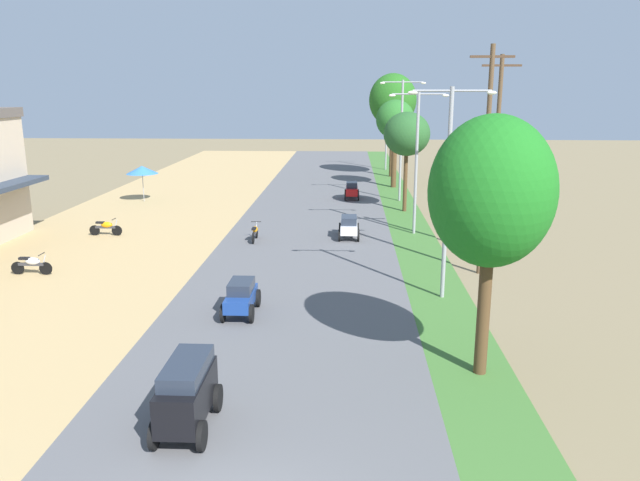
{
  "coord_description": "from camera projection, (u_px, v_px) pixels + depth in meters",
  "views": [
    {
      "loc": [
        2.14,
        -9.12,
        7.89
      ],
      "look_at": [
        0.94,
        16.67,
        1.51
      ],
      "focal_mm": 34.65,
      "sensor_mm": 36.0,
      "label": 1
    }
  ],
  "objects": [
    {
      "name": "median_tree_third",
      "position": [
        395.0,
        120.0,
        49.0
      ],
      "size": [
        3.05,
        3.05,
        6.97
      ],
      "color": "#4C351E",
      "rests_on": "median_strip"
    },
    {
      "name": "parked_motorbike_fifth",
      "position": [
        106.0,
        227.0,
        33.64
      ],
      "size": [
        1.8,
        0.54,
        0.94
      ],
      "color": "black",
      "rests_on": "dirt_shoulder"
    },
    {
      "name": "streetlamp_mid",
      "position": [
        417.0,
        153.0,
        33.21
      ],
      "size": [
        3.16,
        0.2,
        7.68
      ],
      "color": "gray",
      "rests_on": "median_strip"
    },
    {
      "name": "streetlamp_far",
      "position": [
        401.0,
        133.0,
        43.06
      ],
      "size": [
        3.16,
        0.2,
        8.39
      ],
      "color": "gray",
      "rests_on": "median_strip"
    },
    {
      "name": "streetlamp_farthest",
      "position": [
        387.0,
        125.0,
        60.08
      ],
      "size": [
        3.16,
        0.2,
        7.45
      ],
      "color": "gray",
      "rests_on": "median_strip"
    },
    {
      "name": "streetlamp_near",
      "position": [
        448.0,
        180.0,
        22.74
      ],
      "size": [
        3.16,
        0.2,
        7.9
      ],
      "color": "gray",
      "rests_on": "median_strip"
    },
    {
      "name": "vendor_umbrella",
      "position": [
        142.0,
        170.0,
        43.41
      ],
      "size": [
        2.2,
        2.2,
        2.52
      ],
      "color": "#99999E",
      "rests_on": "dirt_shoulder"
    },
    {
      "name": "car_van_black",
      "position": [
        187.0,
        391.0,
        14.38
      ],
      "size": [
        1.19,
        2.41,
        1.67
      ],
      "color": "black",
      "rests_on": "road_strip"
    },
    {
      "name": "car_sedan_blue",
      "position": [
        241.0,
        296.0,
        21.86
      ],
      "size": [
        1.1,
        2.26,
        1.19
      ],
      "color": "navy",
      "rests_on": "road_strip"
    },
    {
      "name": "car_sedan_white",
      "position": [
        349.0,
        226.0,
        33.0
      ],
      "size": [
        1.1,
        2.26,
        1.19
      ],
      "color": "silver",
      "rests_on": "road_strip"
    },
    {
      "name": "median_tree_fourth",
      "position": [
        393.0,
        100.0,
        54.73
      ],
      "size": [
        4.2,
        4.2,
        9.13
      ],
      "color": "#4C351E",
      "rests_on": "median_strip"
    },
    {
      "name": "utility_pole_near",
      "position": [
        486.0,
        159.0,
        25.89
      ],
      "size": [
        1.8,
        0.2,
        9.63
      ],
      "color": "brown",
      "rests_on": "ground"
    },
    {
      "name": "median_tree_second",
      "position": [
        407.0,
        134.0,
        39.27
      ],
      "size": [
        2.95,
        2.95,
        6.4
      ],
      "color": "#4C351E",
      "rests_on": "median_strip"
    },
    {
      "name": "parked_motorbike_fourth",
      "position": [
        32.0,
        264.0,
        26.57
      ],
      "size": [
        1.8,
        0.54,
        0.94
      ],
      "color": "black",
      "rests_on": "dirt_shoulder"
    },
    {
      "name": "utility_pole_far",
      "position": [
        496.0,
        153.0,
        29.2
      ],
      "size": [
        1.8,
        0.2,
        9.41
      ],
      "color": "brown",
      "rests_on": "ground"
    },
    {
      "name": "median_tree_nearest",
      "position": [
        492.0,
        193.0,
        16.26
      ],
      "size": [
        3.35,
        3.35,
        7.22
      ],
      "color": "#4C351E",
      "rests_on": "median_strip"
    },
    {
      "name": "motorbike_ahead_second",
      "position": [
        255.0,
        231.0,
        32.42
      ],
      "size": [
        0.54,
        1.8,
        0.94
      ],
      "color": "black",
      "rests_on": "road_strip"
    },
    {
      "name": "car_hatchback_red",
      "position": [
        352.0,
        190.0,
        44.61
      ],
      "size": [
        1.04,
        2.0,
        1.23
      ],
      "color": "red",
      "rests_on": "road_strip"
    }
  ]
}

